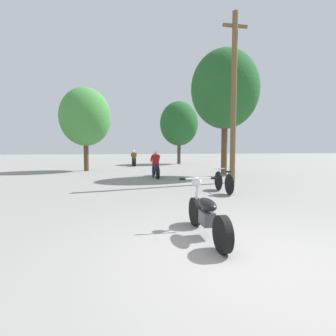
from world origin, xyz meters
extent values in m
plane|color=gray|center=(0.00, 0.00, 0.00)|extent=(120.00, 120.00, 0.00)
cylinder|color=brown|center=(3.36, 7.36, 3.66)|extent=(0.24, 0.24, 7.32)
cube|color=brown|center=(3.36, 7.36, 6.72)|extent=(1.10, 0.10, 0.12)
cylinder|color=#513A23|center=(4.04, 9.94, 1.75)|extent=(0.32, 0.32, 3.51)
ellipsoid|color=#235B28|center=(4.04, 9.94, 4.66)|extent=(3.66, 3.29, 4.21)
cylinder|color=#513A23|center=(4.10, 20.98, 1.34)|extent=(0.32, 0.32, 2.68)
ellipsoid|color=#235B28|center=(4.10, 20.98, 3.83)|extent=(3.63, 3.27, 4.18)
cylinder|color=#513A23|center=(-3.72, 14.79, 1.27)|extent=(0.32, 0.32, 2.54)
ellipsoid|color=#42893D|center=(-3.72, 14.79, 3.59)|extent=(3.35, 3.01, 3.85)
cylinder|color=black|center=(-0.10, 1.51, 0.28)|extent=(0.12, 0.56, 0.56)
cylinder|color=black|center=(-0.10, 0.10, 0.28)|extent=(0.12, 0.56, 0.56)
ellipsoid|color=black|center=(-0.10, 0.81, 0.58)|extent=(0.24, 0.70, 0.20)
cube|color=#4C4C51|center=(-0.10, 0.81, 0.33)|extent=(0.20, 0.36, 0.24)
cylinder|color=silver|center=(-0.10, 1.42, 0.62)|extent=(0.06, 0.23, 0.70)
cylinder|color=silver|center=(-0.10, 1.33, 0.97)|extent=(0.62, 0.04, 0.04)
cylinder|color=black|center=(-0.41, 1.33, 0.97)|extent=(0.11, 0.05, 0.05)
cylinder|color=black|center=(0.21, 1.33, 0.97)|extent=(0.11, 0.05, 0.05)
sphere|color=silver|center=(-0.10, 1.42, 0.89)|extent=(0.20, 0.20, 0.20)
cylinder|color=black|center=(0.32, 10.92, 0.31)|extent=(0.12, 0.62, 0.62)
cylinder|color=black|center=(0.32, 9.40, 0.31)|extent=(0.12, 0.62, 0.62)
cube|color=navy|center=(0.32, 10.16, 0.49)|extent=(0.20, 0.97, 0.28)
cylinder|color=silver|center=(0.32, 10.82, 0.97)|extent=(0.50, 0.03, 0.03)
cylinder|color=#282D3D|center=(0.19, 10.11, 0.32)|extent=(0.11, 0.11, 0.63)
cylinder|color=#282D3D|center=(0.45, 10.11, 0.32)|extent=(0.11, 0.11, 0.63)
cube|color=red|center=(0.32, 10.14, 0.91)|extent=(0.34, 0.28, 0.58)
cylinder|color=red|center=(0.12, 10.30, 0.97)|extent=(0.08, 0.46, 0.35)
cylinder|color=red|center=(0.52, 10.30, 0.97)|extent=(0.08, 0.46, 0.35)
sphere|color=white|center=(0.32, 10.18, 1.30)|extent=(0.23, 0.23, 0.23)
cylinder|color=black|center=(-0.30, 19.83, 0.32)|extent=(0.12, 0.64, 0.64)
cylinder|color=black|center=(-0.30, 18.30, 0.32)|extent=(0.12, 0.64, 0.64)
cube|color=#0C4723|center=(-0.30, 19.07, 0.50)|extent=(0.20, 0.98, 0.28)
cylinder|color=silver|center=(-0.30, 19.73, 0.99)|extent=(0.50, 0.03, 0.03)
cylinder|color=#282D3D|center=(-0.43, 19.02, 0.32)|extent=(0.11, 0.11, 0.64)
cylinder|color=#282D3D|center=(-0.17, 19.02, 0.32)|extent=(0.11, 0.11, 0.64)
cube|color=brown|center=(-0.30, 19.05, 0.88)|extent=(0.34, 0.27, 0.52)
cylinder|color=brown|center=(-0.50, 19.21, 0.93)|extent=(0.08, 0.41, 0.32)
cylinder|color=brown|center=(-0.10, 19.21, 0.93)|extent=(0.08, 0.41, 0.32)
sphere|color=white|center=(-0.30, 19.09, 1.23)|extent=(0.20, 0.20, 0.20)
cylinder|color=black|center=(1.98, 5.53, 0.35)|extent=(0.04, 0.69, 0.69)
cylinder|color=black|center=(1.98, 4.57, 0.35)|extent=(0.04, 0.69, 0.69)
cylinder|color=#197FB2|center=(1.98, 5.05, 0.59)|extent=(0.04, 0.77, 0.04)
cylinder|color=#197FB2|center=(1.98, 4.65, 0.55)|extent=(0.03, 0.03, 0.42)
cube|color=black|center=(1.98, 4.65, 0.76)|extent=(0.10, 0.20, 0.05)
cylinder|color=#197FB2|center=(1.98, 5.48, 0.57)|extent=(0.03, 0.03, 0.45)
cylinder|color=silver|center=(1.98, 5.48, 0.80)|extent=(0.44, 0.03, 0.03)
camera|label=1|loc=(-1.59, -3.46, 1.56)|focal=28.00mm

